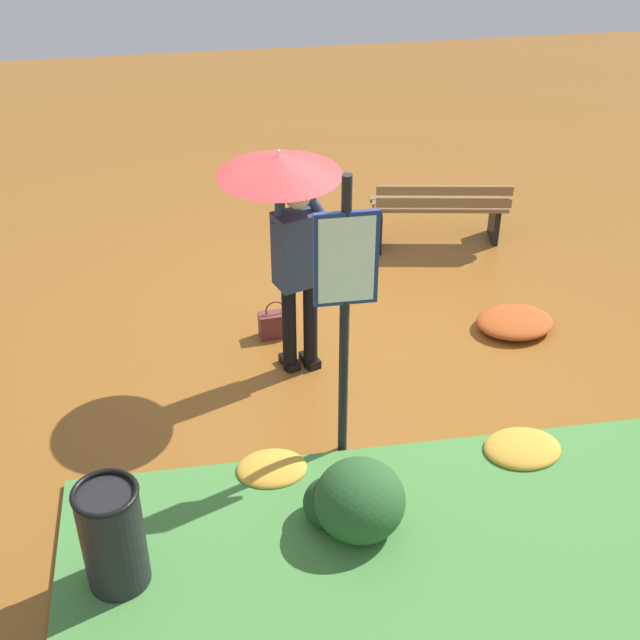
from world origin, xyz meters
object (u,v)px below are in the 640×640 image
Objects in this scene: park_bench at (439,211)px; handbag at (276,324)px; person_with_umbrella at (288,208)px; trash_bin at (113,539)px; info_sign_post at (345,291)px.

handbag is at bearing 36.92° from park_bench.
person_with_umbrella is 5.53× the size of handbag.
trash_bin is at bearing 63.53° from handbag.
handbag is 2.98m from trash_bin.
handbag is at bearing -78.64° from info_sign_post.
trash_bin is (3.23, 4.09, 0.02)m from park_bench.
info_sign_post is 6.22× the size of handbag.
person_with_umbrella is 0.89× the size of info_sign_post.
info_sign_post is (-0.25, 1.09, -0.11)m from person_with_umbrella.
person_with_umbrella is at bearing 46.97° from park_bench.
person_with_umbrella is 2.93m from park_bench.
person_with_umbrella is at bearing -77.03° from info_sign_post.
info_sign_post is 2.76× the size of trash_bin.
handbag is at bearing -82.01° from person_with_umbrella.
person_with_umbrella is 1.52m from handbag.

